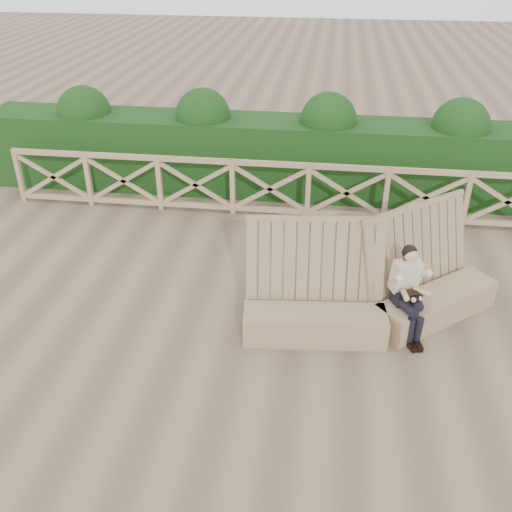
# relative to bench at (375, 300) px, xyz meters

# --- Properties ---
(ground) EXTENTS (60.00, 60.00, 0.00)m
(ground) POSITION_rel_bench_xyz_m (-1.84, -0.29, -0.39)
(ground) COLOR brown
(ground) RESTS_ON ground
(bench) EXTENTS (3.57, 2.03, 1.55)m
(bench) POSITION_rel_bench_xyz_m (0.00, 0.00, 0.00)
(bench) COLOR #8C6E50
(bench) RESTS_ON ground
(woman) EXTENTS (0.52, 0.81, 1.28)m
(woman) POSITION_rel_bench_xyz_m (0.39, -0.09, 0.30)
(woman) COLOR black
(woman) RESTS_ON ground
(guardrail) EXTENTS (10.10, 0.09, 1.10)m
(guardrail) POSITION_rel_bench_xyz_m (-1.84, 3.21, 0.17)
(guardrail) COLOR #9C815A
(guardrail) RESTS_ON ground
(hedge) EXTENTS (12.00, 1.20, 1.50)m
(hedge) POSITION_rel_bench_xyz_m (-1.84, 4.41, 0.36)
(hedge) COLOR black
(hedge) RESTS_ON ground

